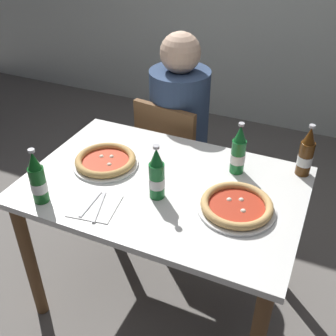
{
  "coord_description": "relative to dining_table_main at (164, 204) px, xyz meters",
  "views": [
    {
      "loc": [
        0.6,
        -1.3,
        1.81
      ],
      "look_at": [
        0.0,
        0.05,
        0.8
      ],
      "focal_mm": 43.7,
      "sensor_mm": 36.0,
      "label": 1
    }
  ],
  "objects": [
    {
      "name": "beer_bottle_extra",
      "position": [
        0.26,
        0.22,
        0.22
      ],
      "size": [
        0.07,
        0.07,
        0.25
      ],
      "color": "#196B2D",
      "rests_on": "dining_table_main"
    },
    {
      "name": "chair_behind_table",
      "position": [
        -0.21,
        0.61,
        -0.15
      ],
      "size": [
        0.45,
        0.45,
        0.85
      ],
      "rotation": [
        0.0,
        0.0,
        3.0
      ],
      "color": "brown",
      "rests_on": "ground_plane"
    },
    {
      "name": "beer_bottle_left",
      "position": [
        0.01,
        -0.09,
        0.22
      ],
      "size": [
        0.07,
        0.07,
        0.25
      ],
      "color": "#196B2D",
      "rests_on": "dining_table_main"
    },
    {
      "name": "ground_plane",
      "position": [
        0.0,
        0.0,
        -0.64
      ],
      "size": [
        8.0,
        8.0,
        0.0
      ],
      "primitive_type": "plane",
      "color": "slate"
    },
    {
      "name": "dining_table_main",
      "position": [
        0.0,
        0.0,
        0.0
      ],
      "size": [
        1.2,
        0.8,
        0.75
      ],
      "color": "silver",
      "rests_on": "ground_plane"
    },
    {
      "name": "pizza_margherita_near",
      "position": [
        0.34,
        -0.04,
        0.14
      ],
      "size": [
        0.31,
        0.31,
        0.04
      ],
      "color": "white",
      "rests_on": "dining_table_main"
    },
    {
      "name": "beer_bottle_center",
      "position": [
        -0.41,
        -0.31,
        0.22
      ],
      "size": [
        0.07,
        0.07,
        0.25
      ],
      "color": "#14591E",
      "rests_on": "dining_table_main"
    },
    {
      "name": "napkin_with_cutlery",
      "position": [
        -0.19,
        -0.25,
        0.12
      ],
      "size": [
        0.21,
        0.21,
        0.01
      ],
      "color": "white",
      "rests_on": "dining_table_main"
    },
    {
      "name": "diner_seated",
      "position": [
        -0.2,
        0.66,
        -0.05
      ],
      "size": [
        0.34,
        0.34,
        1.21
      ],
      "color": "#2D3342",
      "rests_on": "ground_plane"
    },
    {
      "name": "pizza_marinara_far",
      "position": [
        -0.3,
        0.02,
        0.14
      ],
      "size": [
        0.3,
        0.3,
        0.04
      ],
      "color": "white",
      "rests_on": "dining_table_main"
    },
    {
      "name": "beer_bottle_right",
      "position": [
        0.54,
        0.32,
        0.22
      ],
      "size": [
        0.07,
        0.07,
        0.25
      ],
      "color": "#512D0F",
      "rests_on": "dining_table_main"
    }
  ]
}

